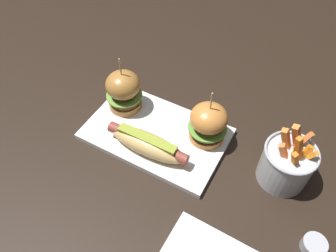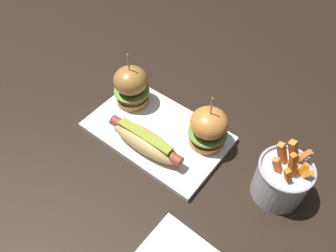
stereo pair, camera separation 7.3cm
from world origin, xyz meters
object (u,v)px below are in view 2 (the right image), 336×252
Objects in this scene: slider_left at (131,86)px; slider_right at (208,128)px; fries_bucket at (282,179)px; hot_dog at (145,141)px; platter_main at (157,132)px.

slider_left is 1.05× the size of slider_right.
slider_left is at bearing 179.54° from fries_bucket.
fries_bucket reaches higher than hot_dog.
fries_bucket is (0.18, -0.01, -0.01)m from slider_right.
fries_bucket reaches higher than platter_main.
slider_right reaches higher than platter_main.
platter_main is at bearing 101.25° from hot_dog.
platter_main is 0.06m from hot_dog.
hot_dog is 0.29m from fries_bucket.
slider_right is (0.11, 0.04, 0.06)m from platter_main.
slider_left reaches higher than slider_right.
hot_dog is at bearing -37.02° from slider_left.
platter_main is at bearing -173.49° from fries_bucket.
hot_dog is (0.01, -0.05, 0.03)m from platter_main.
fries_bucket is at bearing -3.62° from slider_right.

